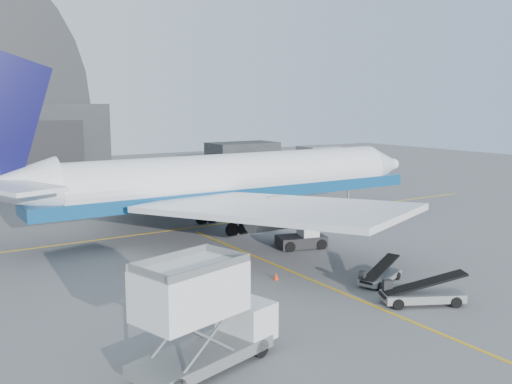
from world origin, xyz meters
TOP-DOWN VIEW (x-y plane):
  - ground at (0.00, 0.00)m, footprint 200.00×200.00m
  - taxi_lines at (0.00, 12.67)m, footprint 80.00×42.12m
  - distant_bldg_a at (38.00, 72.00)m, footprint 14.00×8.00m
  - distant_bldg_b at (55.00, 68.00)m, footprint 8.00×6.00m
  - airliner at (2.69, 18.04)m, footprint 47.96×46.51m
  - catering_truck at (-12.51, -7.34)m, footprint 7.76×4.55m
  - pushback_tug at (4.96, 7.98)m, footprint 4.46×3.27m
  - belt_loader_a at (3.47, -2.60)m, footprint 4.26×2.55m
  - belt_loader_b at (2.66, -6.94)m, footprint 5.14×3.72m
  - traffic_cone at (-2.00, 1.85)m, footprint 0.34×0.34m

SIDE VIEW (x-z plane):
  - ground at x=0.00m, z-range 0.00..0.00m
  - distant_bldg_a at x=38.00m, z-range -2.00..2.00m
  - distant_bldg_b at x=55.00m, z-range -1.40..1.40m
  - taxi_lines at x=0.00m, z-range 0.00..0.02m
  - traffic_cone at x=-2.00m, z-range -0.01..0.48m
  - belt_loader_a at x=3.47m, z-range -0.31..1.30m
  - belt_loader_b at x=2.66m, z-range -0.38..1.61m
  - pushback_tug at x=4.96m, z-range -0.23..1.63m
  - catering_truck at x=-12.51m, z-range 0.03..5.06m
  - airliner at x=2.69m, z-range -3.71..13.12m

